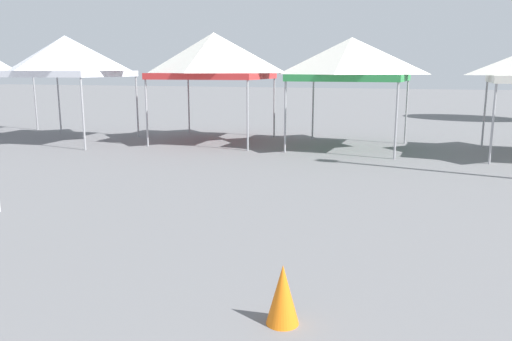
{
  "coord_description": "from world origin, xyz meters",
  "views": [
    {
      "loc": [
        1.44,
        0.28,
        2.4
      ],
      "look_at": [
        -0.4,
        5.47,
        1.3
      ],
      "focal_mm": 35.15,
      "sensor_mm": 36.0,
      "label": 1
    }
  ],
  "objects_px": {
    "canopy_tent_behind_center": "(214,56)",
    "canopy_tent_left_of_center": "(351,59)",
    "canopy_tent_right_of_center": "(66,56)",
    "traffic_cone_lot_center": "(283,294)"
  },
  "relations": [
    {
      "from": "canopy_tent_right_of_center",
      "to": "canopy_tent_left_of_center",
      "type": "xyz_separation_m",
      "value": [
        9.32,
        1.62,
        -0.13
      ]
    },
    {
      "from": "canopy_tent_right_of_center",
      "to": "traffic_cone_lot_center",
      "type": "distance_m",
      "value": 14.66
    },
    {
      "from": "canopy_tent_behind_center",
      "to": "traffic_cone_lot_center",
      "type": "height_order",
      "value": "canopy_tent_behind_center"
    },
    {
      "from": "canopy_tent_behind_center",
      "to": "canopy_tent_left_of_center",
      "type": "bearing_deg",
      "value": 0.38
    },
    {
      "from": "canopy_tent_right_of_center",
      "to": "canopy_tent_behind_center",
      "type": "relative_size",
      "value": 0.99
    },
    {
      "from": "canopy_tent_right_of_center",
      "to": "canopy_tent_left_of_center",
      "type": "bearing_deg",
      "value": 9.84
    },
    {
      "from": "canopy_tent_left_of_center",
      "to": "canopy_tent_right_of_center",
      "type": "bearing_deg",
      "value": -170.16
    },
    {
      "from": "canopy_tent_left_of_center",
      "to": "traffic_cone_lot_center",
      "type": "distance_m",
      "value": 11.77
    },
    {
      "from": "canopy_tent_right_of_center",
      "to": "canopy_tent_behind_center",
      "type": "distance_m",
      "value": 4.99
    },
    {
      "from": "canopy_tent_behind_center",
      "to": "traffic_cone_lot_center",
      "type": "distance_m",
      "value": 13.08
    }
  ]
}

